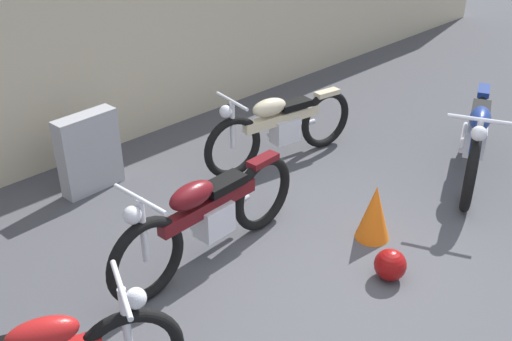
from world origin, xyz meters
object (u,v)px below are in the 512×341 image
Objects in this scene: motorcycle_blue at (476,137)px; motorcycle_maroon at (208,216)px; traffic_cone at (374,213)px; helmet at (390,265)px; stone_marker at (89,153)px; motorcycle_cream at (280,126)px.

motorcycle_maroon is (-3.04, 0.91, -0.02)m from motorcycle_blue.
motorcycle_blue reaches higher than traffic_cone.
motorcycle_blue is (2.14, 0.37, 0.34)m from helmet.
helmet is at bearing -73.01° from stone_marker.
stone_marker is 3.26m from helmet.
helmet is 0.50× the size of traffic_cone.
helmet is at bearing 122.66° from motorcycle_maroon.
motorcycle_blue is 3.17m from motorcycle_maroon.
helmet is 2.33m from motorcycle_cream.
motorcycle_blue reaches higher than helmet.
traffic_cone is 1.76m from motorcycle_blue.
motorcycle_maroon is at bearing 125.35° from helmet.
motorcycle_maroon is (-1.30, 0.83, 0.18)m from traffic_cone.
stone_marker is 3.11× the size of helmet.
motorcycle_cream is 0.95× the size of motorcycle_maroon.
helmet is 0.13× the size of motorcycle_maroon.
traffic_cone reaches higher than helmet.
motorcycle_cream is (0.92, 2.11, 0.30)m from helmet.
helmet is 0.61m from traffic_cone.
motorcycle_blue is at bearing -41.54° from stone_marker.
motorcycle_cream is at bearing 72.50° from traffic_cone.
stone_marker is 1.55× the size of traffic_cone.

